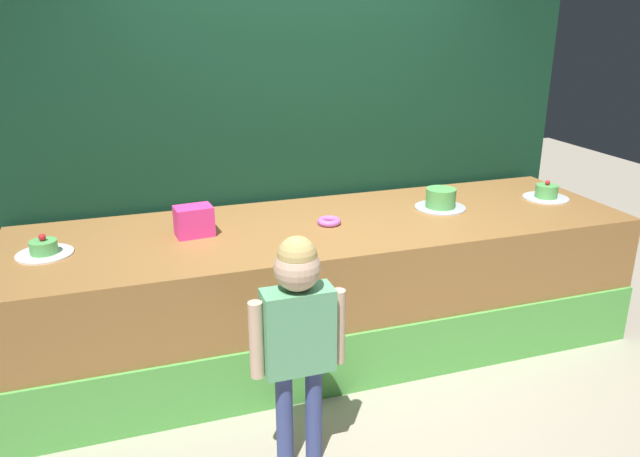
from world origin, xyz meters
TOP-DOWN VIEW (x-y plane):
  - ground_plane at (0.00, 0.00)m, footprint 12.00×12.00m
  - stage_platform at (0.00, 0.57)m, footprint 3.86×1.16m
  - curtain_backdrop at (0.00, 1.24)m, footprint 4.11×0.08m
  - child_figure at (-0.51, -0.47)m, footprint 0.46×0.21m
  - pink_box at (-0.82, 0.62)m, footprint 0.23×0.17m
  - donut at (0.00, 0.55)m, footprint 0.15×0.15m
  - cake_left at (-1.64, 0.57)m, footprint 0.30×0.30m
  - cake_center at (0.82, 0.62)m, footprint 0.34×0.34m
  - cake_right at (1.64, 0.58)m, footprint 0.32×0.32m

SIDE VIEW (x-z plane):
  - ground_plane at x=0.00m, z-range 0.00..0.00m
  - stage_platform at x=0.00m, z-range 0.00..0.85m
  - child_figure at x=-0.51m, z-range 0.17..1.36m
  - donut at x=0.00m, z-range 0.85..0.89m
  - cake_left at x=-1.64m, z-range 0.82..0.94m
  - cake_right at x=1.64m, z-range 0.83..0.96m
  - cake_center at x=0.82m, z-range 0.84..0.98m
  - pink_box at x=-0.82m, z-range 0.85..1.03m
  - curtain_backdrop at x=0.00m, z-range 0.00..3.04m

